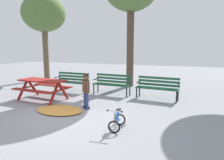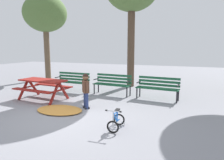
% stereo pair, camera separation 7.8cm
% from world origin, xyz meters
% --- Properties ---
extents(ground, '(36.00, 36.00, 0.00)m').
position_xyz_m(ground, '(0.00, 0.00, 0.00)').
color(ground, gray).
extents(picnic_table, '(1.90, 1.48, 0.79)m').
position_xyz_m(picnic_table, '(-1.95, 1.46, 0.59)').
color(picnic_table, maroon).
rests_on(picnic_table, ground).
extents(park_bench_far_left, '(1.61, 0.49, 0.85)m').
position_xyz_m(park_bench_far_left, '(-1.70, 3.11, 0.51)').
color(park_bench_far_left, '#195133').
rests_on(park_bench_far_left, ground).
extents(park_bench_left, '(1.63, 0.56, 0.85)m').
position_xyz_m(park_bench_left, '(0.21, 3.21, 0.51)').
color(park_bench_left, '#195133').
rests_on(park_bench_left, ground).
extents(park_bench_right, '(1.63, 0.57, 0.85)m').
position_xyz_m(park_bench_right, '(2.11, 3.12, 0.51)').
color(park_bench_right, '#195133').
rests_on(park_bench_right, ground).
extents(child_standing, '(0.34, 0.33, 1.15)m').
position_xyz_m(child_standing, '(0.14, 1.05, 0.68)').
color(child_standing, navy).
rests_on(child_standing, ground).
extents(kids_bicycle, '(0.39, 0.58, 0.54)m').
position_xyz_m(kids_bicycle, '(1.66, -0.17, 0.20)').
color(kids_bicycle, black).
rests_on(kids_bicycle, ground).
extents(leaf_pile, '(1.51, 1.07, 0.07)m').
position_xyz_m(leaf_pile, '(-0.50, 0.50, 0.04)').
color(leaf_pile, '#C68438').
rests_on(leaf_pile, ground).
extents(tree_far_left, '(2.60, 2.60, 5.10)m').
position_xyz_m(tree_far_left, '(-5.16, 5.67, 3.94)').
color(tree_far_left, brown).
rests_on(tree_far_left, ground).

